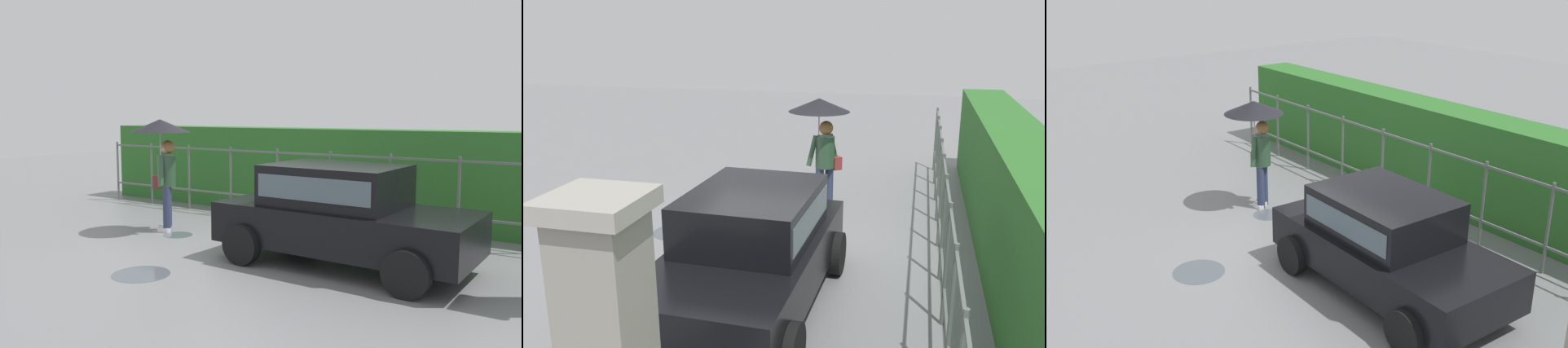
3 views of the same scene
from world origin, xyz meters
TOP-DOWN VIEW (x-y plane):
  - ground_plane at (0.00, 0.00)m, footprint 40.00×40.00m
  - car at (1.71, 0.15)m, footprint 3.78×1.95m
  - pedestrian at (-2.03, 0.33)m, footprint 1.11×1.11m
  - fence_section at (0.40, 2.44)m, footprint 12.18×0.05m
  - hedge_row at (0.40, 3.45)m, footprint 13.13×0.90m
  - puddle_near at (-0.39, -1.82)m, footprint 0.81×0.81m
  - puddle_far at (-1.60, 0.25)m, footprint 0.55×0.55m

SIDE VIEW (x-z plane):
  - ground_plane at x=0.00m, z-range 0.00..0.00m
  - puddle_near at x=-0.39m, z-range 0.00..0.00m
  - puddle_far at x=-1.60m, z-range 0.00..0.00m
  - car at x=1.71m, z-range 0.06..1.54m
  - fence_section at x=0.40m, z-range 0.08..1.58m
  - hedge_row at x=0.40m, z-range 0.00..1.90m
  - pedestrian at x=-2.03m, z-range 0.59..2.71m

